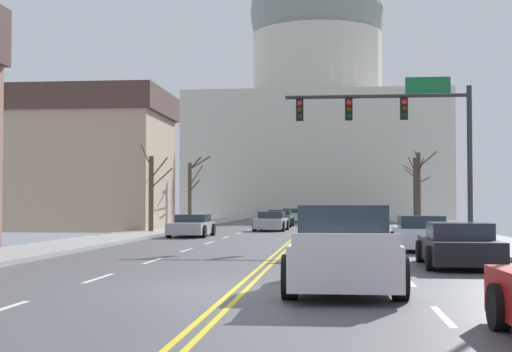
% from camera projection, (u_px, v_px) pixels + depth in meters
% --- Properties ---
extents(ground, '(20.00, 180.00, 0.20)m').
position_uv_depth(ground, '(240.00, 288.00, 15.14)').
color(ground, '#4F4F54').
extents(signal_gantry, '(7.91, 0.41, 6.96)m').
position_uv_depth(signal_gantry, '(402.00, 122.00, 32.38)').
color(signal_gantry, '#28282D').
rests_on(signal_gantry, ground).
extents(capitol_building, '(28.80, 20.26, 34.73)m').
position_uv_depth(capitol_building, '(317.00, 105.00, 89.61)').
color(capitol_building, beige).
rests_on(capitol_building, ground).
extents(sedan_near_00, '(2.01, 4.32, 1.27)m').
position_uv_depth(sedan_near_00, '(420.00, 234.00, 27.52)').
color(sedan_near_00, silver).
rests_on(sedan_near_00, ground).
extents(sedan_near_01, '(2.08, 4.54, 1.20)m').
position_uv_depth(sedan_near_01, '(459.00, 246.00, 20.57)').
color(sedan_near_01, black).
rests_on(sedan_near_01, ground).
extents(pickup_truck_near_02, '(2.23, 5.20, 1.68)m').
position_uv_depth(pickup_truck_near_02, '(343.00, 252.00, 15.19)').
color(pickup_truck_near_02, silver).
rests_on(pickup_truck_near_02, ground).
extents(sedan_oncoming_00, '(2.01, 4.42, 1.13)m').
position_uv_depth(sedan_oncoming_00, '(192.00, 226.00, 39.01)').
color(sedan_oncoming_00, '#9EA3A8').
rests_on(sedan_oncoming_00, ground).
extents(sedan_oncoming_01, '(2.06, 4.33, 1.19)m').
position_uv_depth(sedan_oncoming_01, '(271.00, 222.00, 47.28)').
color(sedan_oncoming_01, '#9EA3A8').
rests_on(sedan_oncoming_01, ground).
extents(sedan_oncoming_02, '(1.94, 4.39, 1.23)m').
position_uv_depth(sedan_oncoming_02, '(280.00, 219.00, 55.37)').
color(sedan_oncoming_02, '#1E7247').
rests_on(sedan_oncoming_02, ground).
extents(sedan_oncoming_03, '(2.11, 4.45, 1.22)m').
position_uv_depth(sedan_oncoming_03, '(292.00, 216.00, 68.98)').
color(sedan_oncoming_03, silver).
rests_on(sedan_oncoming_03, ground).
extents(flank_building_01, '(13.59, 8.49, 8.83)m').
position_uv_depth(flank_building_01, '(61.00, 160.00, 48.53)').
color(flank_building_01, tan).
rests_on(flank_building_01, ground).
extents(flank_building_02, '(8.37, 6.33, 9.20)m').
position_uv_depth(flank_building_02, '(110.00, 165.00, 58.91)').
color(flank_building_02, tan).
rests_on(flank_building_02, ground).
extents(bare_tree_00, '(2.36, 1.92, 5.64)m').
position_uv_depth(bare_tree_00, '(415.00, 188.00, 66.28)').
color(bare_tree_00, '#423328').
rests_on(bare_tree_00, ground).
extents(bare_tree_01, '(1.99, 1.82, 4.94)m').
position_uv_depth(bare_tree_01, '(152.00, 192.00, 42.94)').
color(bare_tree_01, '#4C3D2D').
rests_on(bare_tree_01, ground).
extents(bare_tree_02, '(1.60, 2.82, 5.85)m').
position_uv_depth(bare_tree_02, '(419.00, 185.00, 60.43)').
color(bare_tree_02, '#423328').
rests_on(bare_tree_02, ground).
extents(bare_tree_03, '(1.49, 1.50, 4.80)m').
position_uv_depth(bare_tree_03, '(191.00, 191.00, 51.52)').
color(bare_tree_03, '#4C3D2D').
rests_on(bare_tree_03, ground).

